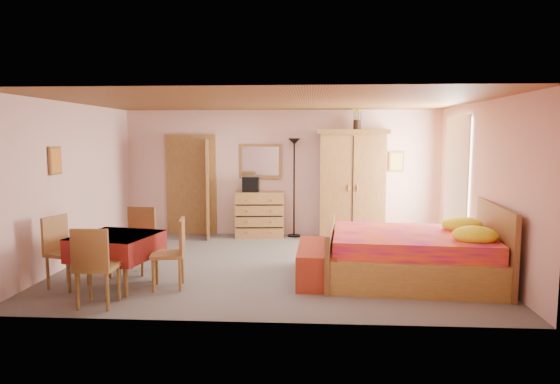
# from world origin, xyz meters

# --- Properties ---
(floor) EXTENTS (6.50, 6.50, 0.00)m
(floor) POSITION_xyz_m (0.00, 0.00, 0.00)
(floor) COLOR slate
(floor) RESTS_ON ground
(ceiling) EXTENTS (6.50, 6.50, 0.00)m
(ceiling) POSITION_xyz_m (0.00, 0.00, 2.60)
(ceiling) COLOR brown
(ceiling) RESTS_ON wall_back
(wall_back) EXTENTS (6.50, 0.10, 2.60)m
(wall_back) POSITION_xyz_m (0.00, 2.50, 1.30)
(wall_back) COLOR beige
(wall_back) RESTS_ON floor
(wall_front) EXTENTS (6.50, 0.10, 2.60)m
(wall_front) POSITION_xyz_m (0.00, -2.50, 1.30)
(wall_front) COLOR beige
(wall_front) RESTS_ON floor
(wall_left) EXTENTS (0.10, 5.00, 2.60)m
(wall_left) POSITION_xyz_m (-3.25, 0.00, 1.30)
(wall_left) COLOR beige
(wall_left) RESTS_ON floor
(wall_right) EXTENTS (0.10, 5.00, 2.60)m
(wall_right) POSITION_xyz_m (3.25, 0.00, 1.30)
(wall_right) COLOR beige
(wall_right) RESTS_ON floor
(doorway) EXTENTS (1.06, 0.12, 2.15)m
(doorway) POSITION_xyz_m (-1.90, 2.47, 1.02)
(doorway) COLOR #9E6B35
(doorway) RESTS_ON floor
(window) EXTENTS (0.08, 1.40, 1.95)m
(window) POSITION_xyz_m (3.21, 1.20, 1.45)
(window) COLOR white
(window) RESTS_ON wall_right
(picture_left) EXTENTS (0.04, 0.32, 0.42)m
(picture_left) POSITION_xyz_m (-3.22, -0.60, 1.70)
(picture_left) COLOR orange
(picture_left) RESTS_ON wall_left
(picture_back) EXTENTS (0.30, 0.04, 0.40)m
(picture_back) POSITION_xyz_m (2.35, 2.47, 1.55)
(picture_back) COLOR #D8BF59
(picture_back) RESTS_ON wall_back
(chest_of_drawers) EXTENTS (1.03, 0.58, 0.93)m
(chest_of_drawers) POSITION_xyz_m (-0.44, 2.27, 0.47)
(chest_of_drawers) COLOR #AA7039
(chest_of_drawers) RESTS_ON floor
(wall_mirror) EXTENTS (0.90, 0.11, 0.71)m
(wall_mirror) POSITION_xyz_m (-0.44, 2.48, 1.55)
(wall_mirror) COLOR white
(wall_mirror) RESTS_ON wall_back
(stereo) EXTENTS (0.33, 0.24, 0.31)m
(stereo) POSITION_xyz_m (-0.62, 2.25, 1.09)
(stereo) COLOR black
(stereo) RESTS_ON chest_of_drawers
(floor_lamp) EXTENTS (0.31, 0.31, 2.02)m
(floor_lamp) POSITION_xyz_m (0.26, 2.32, 1.01)
(floor_lamp) COLOR black
(floor_lamp) RESTS_ON floor
(wardrobe) EXTENTS (1.45, 0.83, 2.19)m
(wardrobe) POSITION_xyz_m (1.45, 2.18, 1.10)
(wardrobe) COLOR #A46D37
(wardrobe) RESTS_ON floor
(sunflower_vase) EXTENTS (0.22, 0.22, 0.53)m
(sunflower_vase) POSITION_xyz_m (1.52, 2.25, 2.46)
(sunflower_vase) COLOR yellow
(sunflower_vase) RESTS_ON wardrobe
(bed) EXTENTS (2.56, 2.09, 1.12)m
(bed) POSITION_xyz_m (2.05, -0.69, 0.56)
(bed) COLOR #B81160
(bed) RESTS_ON floor
(bench) EXTENTS (0.58, 1.47, 0.49)m
(bench) POSITION_xyz_m (0.70, -0.75, 0.24)
(bench) COLOR maroon
(bench) RESTS_ON floor
(dining_table) EXTENTS (1.18, 1.18, 0.73)m
(dining_table) POSITION_xyz_m (-2.04, -1.30, 0.37)
(dining_table) COLOR maroon
(dining_table) RESTS_ON floor
(chair_south) EXTENTS (0.45, 0.45, 0.99)m
(chair_south) POSITION_xyz_m (-1.98, -2.06, 0.49)
(chair_south) COLOR olive
(chair_south) RESTS_ON floor
(chair_north) EXTENTS (0.50, 0.50, 0.98)m
(chair_north) POSITION_xyz_m (-2.03, -0.57, 0.49)
(chair_north) COLOR #9B6834
(chair_north) RESTS_ON floor
(chair_west) EXTENTS (0.55, 0.55, 0.98)m
(chair_west) POSITION_xyz_m (-2.70, -1.37, 0.49)
(chair_west) COLOR #925E31
(chair_west) RESTS_ON floor
(chair_east) EXTENTS (0.50, 0.50, 0.95)m
(chair_east) POSITION_xyz_m (-1.33, -1.30, 0.48)
(chair_east) COLOR #A37037
(chair_east) RESTS_ON floor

